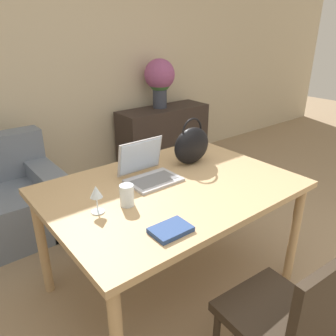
% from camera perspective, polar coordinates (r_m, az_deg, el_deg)
% --- Properties ---
extents(wall_back, '(10.00, 0.06, 2.70)m').
position_cam_1_polar(wall_back, '(3.61, -19.69, 17.20)').
color(wall_back, beige).
rests_on(wall_back, ground_plane).
extents(dining_table, '(1.49, 1.07, 0.77)m').
position_cam_1_polar(dining_table, '(2.03, 0.63, -4.84)').
color(dining_table, tan).
rests_on(dining_table, ground_plane).
extents(chair, '(0.47, 0.47, 0.85)m').
position_cam_1_polar(chair, '(1.68, 20.53, -23.01)').
color(chair, '#2D2319').
rests_on(chair, ground_plane).
extents(sideboard, '(1.16, 0.40, 0.76)m').
position_cam_1_polar(sideboard, '(4.12, -0.76, 5.29)').
color(sideboard, '#332823').
rests_on(sideboard, ground_plane).
extents(laptop, '(0.32, 0.29, 0.24)m').
position_cam_1_polar(laptop, '(2.07, -3.61, -0.14)').
color(laptop, '#ADADB2').
rests_on(laptop, dining_table).
extents(drinking_glass, '(0.08, 0.08, 0.12)m').
position_cam_1_polar(drinking_glass, '(1.77, -7.18, -4.73)').
color(drinking_glass, silver).
rests_on(drinking_glass, dining_table).
extents(wine_glass, '(0.07, 0.07, 0.15)m').
position_cam_1_polar(wine_glass, '(1.70, -12.40, -4.41)').
color(wine_glass, silver).
rests_on(wine_glass, dining_table).
extents(handbag, '(0.29, 0.13, 0.33)m').
position_cam_1_polar(handbag, '(2.28, 4.15, 4.00)').
color(handbag, black).
rests_on(handbag, dining_table).
extents(flower_vase, '(0.36, 0.36, 0.57)m').
position_cam_1_polar(flower_vase, '(3.98, -1.47, 15.34)').
color(flower_vase, '#333847').
rests_on(flower_vase, sideboard).
extents(book, '(0.19, 0.13, 0.02)m').
position_cam_1_polar(book, '(1.56, 0.48, -10.69)').
color(book, navy).
rests_on(book, dining_table).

